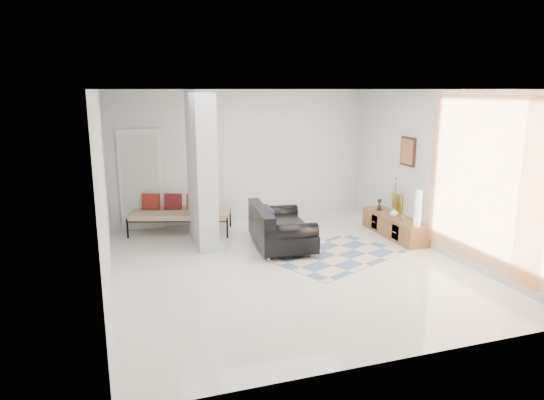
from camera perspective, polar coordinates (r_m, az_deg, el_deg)
name	(u,v)px	position (r m, az deg, el deg)	size (l,w,h in m)	color
floor	(289,266)	(7.95, 1.99, -7.73)	(6.00, 6.00, 0.00)	beige
ceiling	(290,89)	(7.44, 2.16, 12.89)	(6.00, 6.00, 0.00)	white
wall_back	(241,156)	(10.40, -3.67, 5.14)	(6.00, 6.00, 0.00)	silver
wall_front	(394,234)	(4.95, 14.20, -3.95)	(6.00, 6.00, 0.00)	silver
wall_left	(104,193)	(7.12, -19.17, 0.84)	(6.00, 6.00, 0.00)	silver
wall_right	(438,172)	(8.89, 18.97, 3.14)	(6.00, 6.00, 0.00)	silver
partition_column	(201,169)	(8.82, -8.30, 3.63)	(0.35, 1.20, 2.80)	silver
hallway_door	(141,180)	(10.11, -15.18, 2.31)	(0.85, 0.06, 2.04)	white
curtain	(482,181)	(7.96, 23.47, 2.06)	(2.55, 2.55, 0.00)	#FF8F43
wall_art	(408,151)	(9.57, 15.70, 5.52)	(0.04, 0.45, 0.55)	#3F2111
media_console	(394,226)	(9.74, 14.20, -2.95)	(0.45, 1.73, 0.80)	brown
loveseat	(278,229)	(8.72, 0.73, -3.39)	(1.11, 1.71, 0.76)	silver
daybed	(179,212)	(9.82, -10.83, -1.41)	(2.10, 1.37, 0.77)	black
area_rug	(337,255)	(8.48, 7.63, -6.46)	(2.14, 1.43, 0.01)	beige
cylinder_lamp	(418,209)	(9.00, 16.81, -0.97)	(0.12, 0.12, 0.66)	white
bronze_figurine	(379,205)	(10.06, 12.52, -0.53)	(0.12, 0.12, 0.23)	black
vase	(394,212)	(9.61, 14.16, -1.43)	(0.16, 0.16, 0.17)	white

